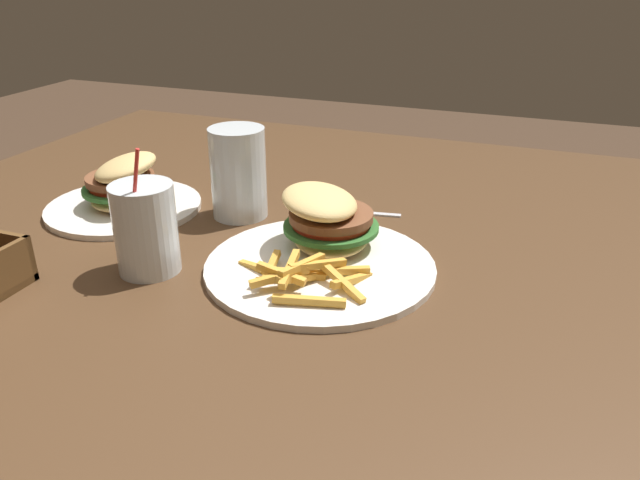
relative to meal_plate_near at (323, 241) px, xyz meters
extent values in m
cube|color=#4C331E|center=(0.06, 0.10, -0.05)|extent=(1.25, 1.38, 0.03)
cylinder|color=#392616|center=(0.61, -0.52, -0.41)|extent=(0.09, 0.09, 0.70)
cylinder|color=#392616|center=(0.61, 0.73, -0.41)|extent=(0.09, 0.09, 0.70)
cylinder|color=white|center=(-0.03, -0.01, -0.03)|extent=(0.32, 0.32, 0.01)
ellipsoid|color=#DBB770|center=(0.03, 0.00, -0.01)|extent=(0.16, 0.15, 0.03)
cylinder|color=#2D6628|center=(0.03, 0.00, 0.01)|extent=(0.18, 0.18, 0.01)
cylinder|color=red|center=(0.03, 0.00, 0.02)|extent=(0.15, 0.15, 0.01)
cylinder|color=brown|center=(0.03, 0.00, 0.03)|extent=(0.16, 0.16, 0.01)
ellipsoid|color=#DBB770|center=(0.03, 0.02, 0.05)|extent=(0.16, 0.15, 0.05)
cube|color=gold|center=(-0.12, 0.02, 0.00)|extent=(0.06, 0.06, 0.02)
cube|color=gold|center=(-0.11, 0.02, -0.01)|extent=(0.05, 0.06, 0.01)
cube|color=gold|center=(-0.08, 0.06, -0.02)|extent=(0.04, 0.08, 0.02)
cube|color=gold|center=(-0.09, -0.01, 0.01)|extent=(0.08, 0.04, 0.01)
cube|color=gold|center=(-0.09, -0.06, -0.01)|extent=(0.05, 0.08, 0.03)
cube|color=gold|center=(-0.08, -0.02, 0.00)|extent=(0.07, 0.06, 0.02)
cube|color=gold|center=(-0.08, 0.01, -0.01)|extent=(0.04, 0.08, 0.02)
cube|color=gold|center=(-0.05, -0.04, -0.01)|extent=(0.04, 0.08, 0.01)
cube|color=gold|center=(-0.07, 0.05, -0.01)|extent=(0.06, 0.01, 0.02)
cube|color=gold|center=(-0.07, -0.07, -0.02)|extent=(0.07, 0.04, 0.02)
cube|color=gold|center=(-0.10, 0.01, 0.01)|extent=(0.08, 0.02, 0.02)
cube|color=gold|center=(-0.10, -0.01, -0.01)|extent=(0.08, 0.04, 0.03)
cube|color=gold|center=(-0.14, -0.03, -0.01)|extent=(0.03, 0.09, 0.01)
cube|color=gold|center=(-0.11, 0.01, 0.00)|extent=(0.01, 0.07, 0.02)
cylinder|color=silver|center=(0.11, 0.19, 0.04)|extent=(0.09, 0.09, 0.15)
cylinder|color=gold|center=(0.11, 0.19, 0.04)|extent=(0.08, 0.08, 0.14)
cylinder|color=silver|center=(-0.11, 0.21, 0.03)|extent=(0.08, 0.08, 0.12)
cylinder|color=yellow|center=(-0.11, 0.21, 0.02)|extent=(0.07, 0.07, 0.10)
cylinder|color=red|center=(-0.13, 0.21, 0.06)|extent=(0.01, 0.04, 0.18)
ellipsoid|color=silver|center=(0.17, 0.07, -0.02)|extent=(0.05, 0.06, 0.01)
cube|color=silver|center=(0.19, -0.01, -0.03)|extent=(0.03, 0.11, 0.00)
cylinder|color=white|center=(0.06, 0.38, -0.03)|extent=(0.26, 0.26, 0.01)
ellipsoid|color=#DBB770|center=(0.06, 0.38, -0.01)|extent=(0.15, 0.14, 0.02)
cylinder|color=#2D6628|center=(0.06, 0.38, 0.01)|extent=(0.17, 0.17, 0.01)
cylinder|color=red|center=(0.06, 0.38, 0.01)|extent=(0.13, 0.13, 0.01)
cylinder|color=brown|center=(0.06, 0.38, 0.02)|extent=(0.15, 0.15, 0.01)
ellipsoid|color=#DBB770|center=(0.06, 0.37, 0.05)|extent=(0.15, 0.14, 0.05)
cube|color=brown|center=(-0.19, 0.39, 0.00)|extent=(0.01, 0.10, 0.06)
camera|label=1|loc=(-0.74, -0.28, 0.37)|focal=35.00mm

